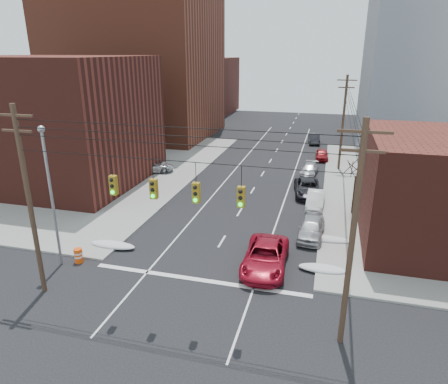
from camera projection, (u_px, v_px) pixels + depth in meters
The scene contains 27 objects.
ground at pixel (156, 351), 18.99m from camera, with size 160.00×160.00×0.00m, color black.
sidewalk_nw at pixel (46, 164), 50.11m from camera, with size 40.00×40.00×0.15m, color gray.
building_brick_tall at pixel (136, 41), 63.50m from camera, with size 24.00×20.00×30.00m, color brown.
building_brick_near at pixel (46, 121), 42.19m from camera, with size 20.00×16.00×13.00m, color #501F18.
building_brick_far at pixel (183, 86), 90.67m from camera, with size 22.00×18.00×12.00m, color #501F18.
building_glass at pixel (431, 65), 73.19m from camera, with size 20.00×18.00×22.00m, color gray.
utility_pole_left at pixel (29, 200), 21.85m from camera, with size 2.20×0.28×11.00m.
utility_pole_right at pixel (353, 235), 17.72m from camera, with size 2.20×0.28×11.00m.
utility_pole_far at pixel (343, 122), 45.94m from camera, with size 2.20×0.28×11.00m.
traffic_signals at pixel (174, 190), 19.27m from camera, with size 17.00×0.42×2.02m.
street_light at pixel (50, 186), 24.91m from camera, with size 0.44×0.44×9.32m.
bare_tree at pixel (354, 189), 34.09m from camera, with size 2.09×2.20×4.93m.
snow_nw at pixel (113, 245), 28.91m from camera, with size 3.50×1.08×0.42m, color silver.
snow_ne at pixel (322, 269), 25.77m from camera, with size 3.00×1.08×0.42m, color silver.
snow_east_far at pixel (324, 239), 29.86m from camera, with size 4.00×1.08×0.42m, color silver.
red_pickup at pixel (265, 257), 26.00m from camera, with size 2.73×5.93×1.65m, color maroon.
parked_car_a at pixel (311, 228), 30.31m from camera, with size 1.85×4.59×1.56m, color #B1B1B6.
parked_car_b at pixel (316, 199), 36.33m from camera, with size 1.50×4.30×1.42m, color white.
parked_car_c at pixel (308, 188), 39.23m from camera, with size 2.47×5.36×1.49m, color black.
parked_car_d at pixel (309, 170), 45.78m from camera, with size 1.73×4.25×1.23m, color #AFAFB4.
parked_car_e at pixel (322, 155), 52.07m from camera, with size 1.61×4.01×1.37m, color maroon.
parked_car_f at pixel (314, 139), 61.24m from camera, with size 1.57×4.51×1.49m, color black.
lot_car_a at pixel (125, 168), 45.40m from camera, with size 1.63×4.68×1.54m, color white.
lot_car_b at pixel (152, 166), 46.31m from camera, with size 2.30×4.98×1.38m, color #B2B2B7.
lot_car_c at pixel (85, 181), 41.28m from camera, with size 1.75×4.29×1.25m, color black.
lot_car_d at pixel (115, 155), 50.65m from camera, with size 1.84×4.58×1.56m, color #AAABAF.
construction_barrel at pixel (78, 255), 26.80m from camera, with size 0.59×0.59×1.00m.
Camera 1 is at (7.11, -13.99, 13.51)m, focal length 32.00 mm.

